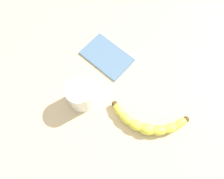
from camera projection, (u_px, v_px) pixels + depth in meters
The scene contains 4 objects.
wooden_tabletop at pixel (100, 87), 69.93cm from camera, with size 120.00×120.00×3.00cm, color #C9B286.
banana at pixel (148, 124), 62.28cm from camera, with size 22.80×8.20×3.29cm.
smoothie_glass at pixel (81, 96), 62.63cm from camera, with size 7.60×7.60×8.70cm.
folded_napkin at pixel (108, 57), 71.92cm from camera, with size 15.75×10.20×0.60cm, color slate.
Camera 1 is at (-8.94, 25.53, 66.10)cm, focal length 35.41 mm.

